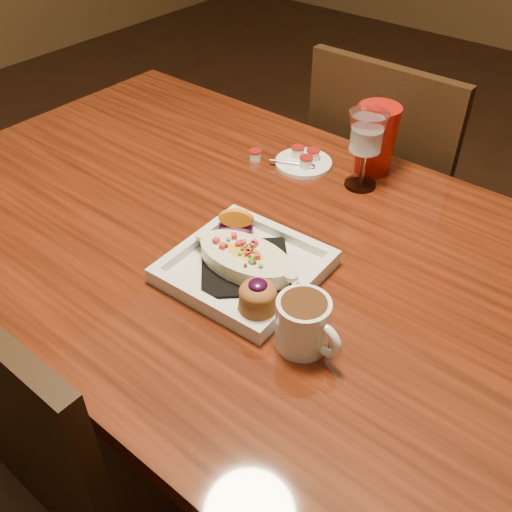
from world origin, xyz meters
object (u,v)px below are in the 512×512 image
Objects in this scene: chair_far at (388,198)px; plate at (247,267)px; red_tumbler at (376,140)px; coffee_mug at (304,323)px; goblet at (367,136)px; saucer at (303,161)px; table at (246,272)px.

plate is (0.08, -0.72, 0.27)m from chair_far.
plate is at bearing -87.80° from red_tumbler.
goblet is (-0.17, 0.45, 0.07)m from coffee_mug.
plate is 1.51× the size of goblet.
goblet reaches higher than plate.
coffee_mug is 0.69× the size of goblet.
saucer is at bearing -149.55° from red_tumbler.
table is 0.18m from plate.
saucer is (-0.07, 0.28, 0.11)m from table.
chair_far is at bearing 104.00° from red_tumbler.
chair_far is 0.88m from coffee_mug.
saucer is at bearing -177.01° from goblet.
chair_far is at bearing 90.00° from table.
saucer is at bearing 79.26° from chair_far.
plate reaches higher than table.
coffee_mug is (0.17, -0.06, 0.02)m from plate.
coffee_mug is 0.54m from saucer.
coffee_mug is at bearing -69.18° from goblet.
saucer is 0.84× the size of red_tumbler.
chair_far is at bearing 79.26° from saucer.
chair_far is at bearing 103.32° from goblet.
red_tumbler is at bearing 30.45° from saucer.
coffee_mug is at bearing 107.66° from chair_far.
plate is (0.08, -0.10, 0.12)m from table.
coffee_mug is 0.55m from red_tumbler.
chair_far is at bearing 115.11° from coffee_mug.
plate is 0.46m from red_tumbler.
table is 11.61× the size of saucer.
red_tumbler is (-0.18, 0.52, 0.03)m from coffee_mug.
coffee_mug is at bearing -54.25° from saucer.
table is at bearing 128.93° from plate.
goblet is at bearing 87.92° from plate.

